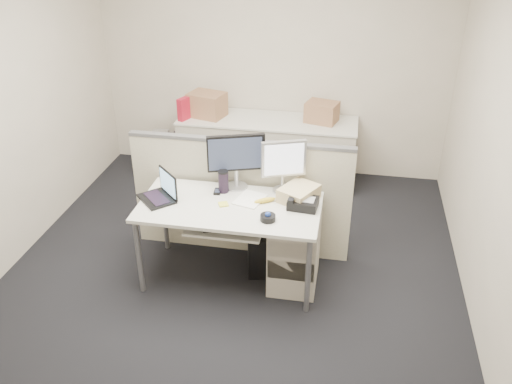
% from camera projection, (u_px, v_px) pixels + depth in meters
% --- Properties ---
extents(floor, '(4.00, 4.50, 0.01)m').
position_uv_depth(floor, '(231.00, 277.00, 4.81)').
color(floor, black).
rests_on(floor, ground).
extents(wall_back, '(4.00, 0.02, 2.70)m').
position_uv_depth(wall_back, '(273.00, 59.00, 6.09)').
color(wall_back, '#B3A997').
rests_on(wall_back, ground).
extents(wall_front, '(4.00, 0.02, 2.70)m').
position_uv_depth(wall_front, '(103.00, 347.00, 2.22)').
color(wall_front, '#B3A997').
rests_on(wall_front, ground).
extents(wall_right, '(0.02, 4.50, 2.70)m').
position_uv_depth(wall_right, '(502.00, 156.00, 3.84)').
color(wall_right, '#B3A997').
rests_on(wall_right, ground).
extents(desk, '(1.50, 0.75, 0.73)m').
position_uv_depth(desk, '(230.00, 212.00, 4.49)').
color(desk, silver).
rests_on(desk, floor).
extents(keyboard_tray, '(0.62, 0.32, 0.02)m').
position_uv_depth(keyboard_tray, '(225.00, 228.00, 4.36)').
color(keyboard_tray, silver).
rests_on(keyboard_tray, desk).
extents(drawer_pedestal, '(0.40, 0.55, 0.65)m').
position_uv_depth(drawer_pedestal, '(295.00, 249.00, 4.61)').
color(drawer_pedestal, '#BFB2A1').
rests_on(drawer_pedestal, floor).
extents(cubicle_partition, '(2.00, 0.06, 1.10)m').
position_uv_depth(cubicle_partition, '(241.00, 198.00, 4.93)').
color(cubicle_partition, '#A9A088').
rests_on(cubicle_partition, floor).
extents(back_counter, '(2.00, 0.60, 0.72)m').
position_uv_depth(back_counter, '(267.00, 150.00, 6.30)').
color(back_counter, '#BFB2A1').
rests_on(back_counter, floor).
extents(monitor_main, '(0.53, 0.34, 0.49)m').
position_uv_depth(monitor_main, '(236.00, 162.00, 4.62)').
color(monitor_main, black).
rests_on(monitor_main, desk).
extents(monitor_small, '(0.42, 0.31, 0.46)m').
position_uv_depth(monitor_small, '(283.00, 167.00, 4.56)').
color(monitor_small, '#B7B7BC').
rests_on(monitor_small, desk).
extents(laptop, '(0.38, 0.39, 0.23)m').
position_uv_depth(laptop, '(156.00, 188.00, 4.48)').
color(laptop, black).
rests_on(laptop, desk).
extents(trackball, '(0.15, 0.15, 0.05)m').
position_uv_depth(trackball, '(268.00, 218.00, 4.24)').
color(trackball, black).
rests_on(trackball, desk).
extents(desk_phone, '(0.25, 0.22, 0.08)m').
position_uv_depth(desk_phone, '(303.00, 203.00, 4.41)').
color(desk_phone, black).
rests_on(desk_phone, desk).
extents(paper_stack, '(0.27, 0.31, 0.01)m').
position_uv_depth(paper_stack, '(250.00, 199.00, 4.53)').
color(paper_stack, white).
rests_on(paper_stack, desk).
extents(sticky_pad, '(0.10, 0.10, 0.01)m').
position_uv_depth(sticky_pad, '(223.00, 204.00, 4.46)').
color(sticky_pad, yellow).
rests_on(sticky_pad, desk).
extents(travel_mug, '(0.12, 0.12, 0.19)m').
position_uv_depth(travel_mug, '(223.00, 182.00, 4.62)').
color(travel_mug, black).
rests_on(travel_mug, desk).
extents(banana, '(0.19, 0.14, 0.04)m').
position_uv_depth(banana, '(265.00, 200.00, 4.49)').
color(banana, yellow).
rests_on(banana, desk).
extents(cellphone, '(0.07, 0.12, 0.01)m').
position_uv_depth(cellphone, '(218.00, 191.00, 4.65)').
color(cellphone, black).
rests_on(cellphone, desk).
extents(manila_folders, '(0.37, 0.39, 0.12)m').
position_uv_depth(manila_folders, '(299.00, 193.00, 4.51)').
color(manila_folders, tan).
rests_on(manila_folders, desk).
extents(keyboard, '(0.50, 0.31, 0.03)m').
position_uv_depth(keyboard, '(232.00, 224.00, 4.37)').
color(keyboard, black).
rests_on(keyboard, keyboard_tray).
extents(pc_tower_desk, '(0.26, 0.45, 0.40)m').
position_uv_depth(pc_tower_desk, '(257.00, 247.00, 4.85)').
color(pc_tower_desk, black).
rests_on(pc_tower_desk, floor).
extents(pc_tower_spare_dark, '(0.33, 0.47, 0.40)m').
position_uv_depth(pc_tower_spare_dark, '(184.00, 152.00, 6.63)').
color(pc_tower_spare_dark, black).
rests_on(pc_tower_spare_dark, floor).
extents(pc_tower_spare_silver, '(0.25, 0.51, 0.46)m').
position_uv_depth(pc_tower_spare_silver, '(158.00, 154.00, 6.52)').
color(pc_tower_spare_silver, '#B7B7BC').
rests_on(pc_tower_spare_silver, floor).
extents(cardboard_box_left, '(0.45, 0.39, 0.29)m').
position_uv_depth(cardboard_box_left, '(207.00, 105.00, 6.16)').
color(cardboard_box_left, '#916945').
rests_on(cardboard_box_left, back_counter).
extents(cardboard_box_right, '(0.39, 0.34, 0.24)m').
position_uv_depth(cardboard_box_right, '(322.00, 113.00, 6.02)').
color(cardboard_box_right, '#916945').
rests_on(cardboard_box_right, back_counter).
extents(red_binder, '(0.18, 0.30, 0.27)m').
position_uv_depth(red_binder, '(188.00, 108.00, 6.11)').
color(red_binder, '#A61327').
rests_on(red_binder, back_counter).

